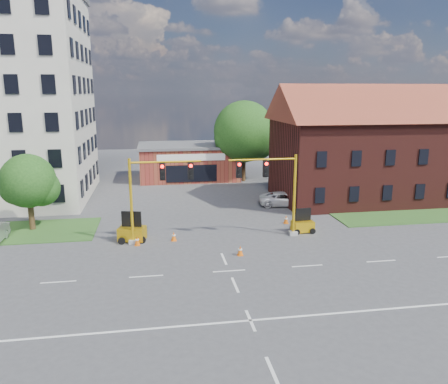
{
  "coord_description": "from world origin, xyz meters",
  "views": [
    {
      "loc": [
        -4.28,
        -24.55,
        10.7
      ],
      "look_at": [
        1.3,
        10.0,
        2.64
      ],
      "focal_mm": 35.0,
      "sensor_mm": 36.0,
      "label": 1
    }
  ],
  "objects_px": {
    "signal_mast_east": "(273,186)",
    "trailer_west": "(132,232)",
    "trailer_east": "(303,225)",
    "pickup_white": "(284,199)",
    "signal_mast_west": "(154,190)"
  },
  "relations": [
    {
      "from": "trailer_west",
      "to": "trailer_east",
      "type": "bearing_deg",
      "value": 14.55
    },
    {
      "from": "trailer_east",
      "to": "pickup_white",
      "type": "xyz_separation_m",
      "value": [
        0.93,
        8.04,
        0.09
      ]
    },
    {
      "from": "signal_mast_east",
      "to": "pickup_white",
      "type": "relative_size",
      "value": 1.3
    },
    {
      "from": "trailer_west",
      "to": "signal_mast_west",
      "type": "bearing_deg",
      "value": -4.31
    },
    {
      "from": "signal_mast_east",
      "to": "trailer_east",
      "type": "height_order",
      "value": "signal_mast_east"
    },
    {
      "from": "signal_mast_east",
      "to": "trailer_east",
      "type": "xyz_separation_m",
      "value": [
        2.6,
        0.57,
        -3.35
      ]
    },
    {
      "from": "trailer_west",
      "to": "pickup_white",
      "type": "height_order",
      "value": "trailer_west"
    },
    {
      "from": "signal_mast_west",
      "to": "pickup_white",
      "type": "bearing_deg",
      "value": 35.12
    },
    {
      "from": "trailer_west",
      "to": "pickup_white",
      "type": "relative_size",
      "value": 0.45
    },
    {
      "from": "signal_mast_east",
      "to": "trailer_east",
      "type": "relative_size",
      "value": 3.39
    },
    {
      "from": "signal_mast_west",
      "to": "trailer_west",
      "type": "xyz_separation_m",
      "value": [
        -1.72,
        0.59,
        -3.25
      ]
    },
    {
      "from": "signal_mast_east",
      "to": "trailer_west",
      "type": "bearing_deg",
      "value": 176.76
    },
    {
      "from": "signal_mast_west",
      "to": "trailer_east",
      "type": "bearing_deg",
      "value": 2.88
    },
    {
      "from": "signal_mast_west",
      "to": "pickup_white",
      "type": "height_order",
      "value": "signal_mast_west"
    },
    {
      "from": "signal_mast_east",
      "to": "pickup_white",
      "type": "distance_m",
      "value": 9.86
    }
  ]
}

